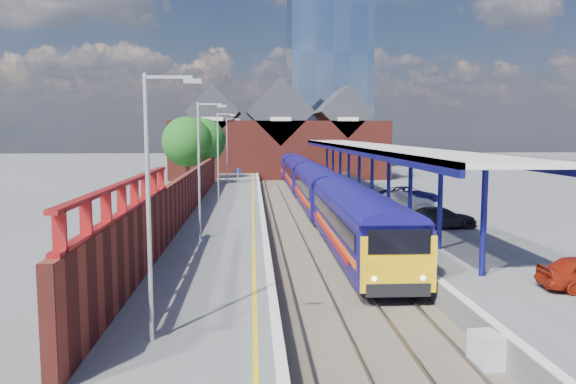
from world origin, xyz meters
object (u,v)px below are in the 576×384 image
(train, at_px, (308,179))
(platform_sign, at_px, (238,178))
(parked_car_dark, at_px, (441,218))
(lamp_post_b, at_px, (202,162))
(parked_car_silver, at_px, (403,202))
(lamp_post_c, at_px, (220,151))
(relay_cabinet, at_px, (487,351))
(lamp_post_a, at_px, (153,191))
(parked_car_blue, at_px, (409,195))
(lamp_post_d, at_px, (228,146))

(train, xyz_separation_m, platform_sign, (-6.49, -5.91, 0.57))
(platform_sign, distance_m, parked_car_dark, 19.54)
(lamp_post_b, relative_size, parked_car_silver, 1.66)
(platform_sign, bearing_deg, parked_car_dark, -52.09)
(train, bearing_deg, lamp_post_b, -108.19)
(platform_sign, bearing_deg, parked_car_silver, -37.77)
(lamp_post_c, bearing_deg, platform_sign, 55.74)
(platform_sign, bearing_deg, lamp_post_b, -94.33)
(relay_cabinet, bearing_deg, platform_sign, 94.64)
(lamp_post_a, distance_m, relay_cabinet, 10.05)
(train, xyz_separation_m, lamp_post_c, (-7.86, -7.91, 2.87))
(platform_sign, xyz_separation_m, parked_car_silver, (11.54, -8.94, -1.00))
(lamp_post_b, bearing_deg, lamp_post_a, -90.00)
(platform_sign, relative_size, relay_cabinet, 2.50)
(lamp_post_c, height_order, parked_car_silver, lamp_post_c)
(lamp_post_b, height_order, parked_car_blue, lamp_post_b)
(platform_sign, height_order, relay_cabinet, platform_sign)
(platform_sign, height_order, parked_car_silver, platform_sign)
(platform_sign, bearing_deg, lamp_post_c, -124.26)
(platform_sign, bearing_deg, parked_car_blue, -18.54)
(lamp_post_a, xyz_separation_m, relay_cabinet, (8.99, -0.08, -4.49))
(lamp_post_a, xyz_separation_m, platform_sign, (1.36, 32.00, -2.30))
(relay_cabinet, bearing_deg, parked_car_silver, 71.67)
(train, height_order, parked_car_silver, train)
(train, height_order, platform_sign, platform_sign)
(train, height_order, parked_car_blue, train)
(platform_sign, distance_m, relay_cabinet, 33.05)
(lamp_post_a, height_order, platform_sign, lamp_post_a)
(lamp_post_d, height_order, platform_sign, lamp_post_d)
(lamp_post_c, height_order, relay_cabinet, lamp_post_c)
(lamp_post_b, distance_m, relay_cabinet, 17.30)
(parked_car_blue, height_order, relay_cabinet, parked_car_blue)
(platform_sign, bearing_deg, train, 42.32)
(parked_car_dark, height_order, parked_car_blue, parked_car_blue)
(train, bearing_deg, lamp_post_a, -101.71)
(lamp_post_a, bearing_deg, lamp_post_d, 90.00)
(lamp_post_c, xyz_separation_m, parked_car_silver, (12.90, -6.94, -3.30))
(parked_car_silver, bearing_deg, platform_sign, 72.52)
(lamp_post_d, bearing_deg, parked_car_dark, -65.57)
(lamp_post_d, bearing_deg, lamp_post_b, -90.00)
(train, distance_m, parked_car_dark, 22.01)
(lamp_post_d, distance_m, relay_cabinet, 47.16)
(lamp_post_a, xyz_separation_m, lamp_post_c, (0.00, 30.00, 0.00))
(train, relative_size, lamp_post_c, 9.42)
(lamp_post_d, xyz_separation_m, parked_car_dark, (13.35, -29.40, -3.38))
(train, bearing_deg, lamp_post_d, 134.17)
(relay_cabinet, bearing_deg, lamp_post_c, 97.90)
(parked_car_dark, bearing_deg, parked_car_blue, -14.40)
(train, xyz_separation_m, parked_car_dark, (5.50, -21.31, -0.51))
(parked_car_silver, relative_size, relay_cabinet, 4.21)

